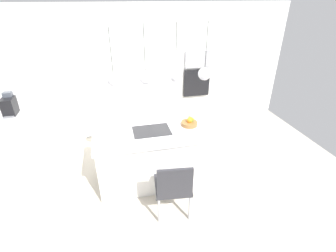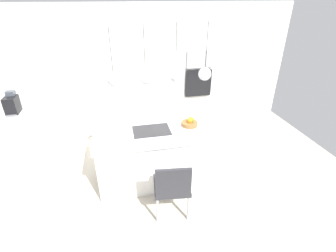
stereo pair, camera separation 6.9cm
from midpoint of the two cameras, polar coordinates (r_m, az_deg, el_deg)
The scene contains 15 objects.
floor at distance 4.26m, azimuth -1.81°, elevation -11.43°, with size 6.60×6.60×0.00m, color beige.
back_wall at distance 5.12m, azimuth -5.86°, elevation 11.93°, with size 6.00×0.10×2.60m, color white.
kitchen_island at distance 3.99m, azimuth -1.90°, elevation -6.44°, with size 2.04×0.89×0.90m.
sink_basin at distance 3.74m, azimuth -4.32°, elevation -1.15°, with size 0.56×0.40×0.02m, color #2D2D30.
faucet at distance 3.86m, azimuth -4.92°, elevation 2.27°, with size 0.02×0.17×0.22m.
fruit_bowl at distance 3.87m, azimuth 4.48°, elevation 0.81°, with size 0.25×0.25×0.14m.
side_counter at distance 5.36m, azimuth -31.02°, elevation -1.60°, with size 1.10×0.60×0.84m, color white.
coffee_machine at distance 5.16m, azimuth -33.09°, elevation 3.96°, with size 0.20×0.35×0.38m.
microwave at distance 5.24m, azimuth 6.47°, elevation 15.06°, with size 0.54×0.08×0.34m, color #9E9EA3.
oven at distance 5.37m, azimuth 6.18°, elevation 9.86°, with size 0.56×0.08×0.56m, color black.
chair_near at distance 3.34m, azimuth 0.63°, elevation -13.60°, with size 0.52×0.51×0.87m.
pendant_light_left at distance 3.38m, azimuth -12.98°, elevation 10.31°, with size 0.18×0.18×0.78m.
pendant_light_center_left at distance 3.40m, azimuth -5.78°, elevation 11.01°, with size 0.18×0.18×0.78m.
pendant_light_center_right at distance 3.48m, azimuth 1.23°, elevation 11.53°, with size 0.18×0.18×0.78m.
pendant_light_right at distance 3.60m, azimuth 7.87°, elevation 11.87°, with size 0.18×0.18×0.78m.
Camera 1 is at (-0.66, -3.22, 2.71)m, focal length 26.43 mm.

